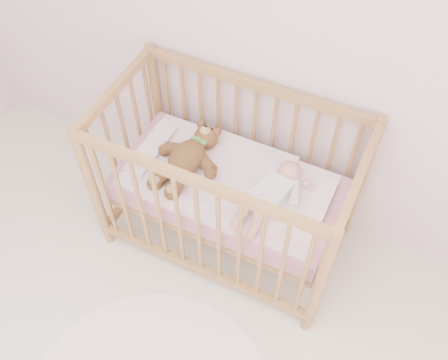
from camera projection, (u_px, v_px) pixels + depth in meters
The scene contains 6 objects.
wall_back at pixel (266, 14), 2.31m from camera, with size 4.00×0.02×2.70m, color silver.
crib at pixel (228, 187), 2.76m from camera, with size 1.36×0.76×1.00m, color #B1794B, non-canonical shape.
mattress at pixel (228, 189), 2.77m from camera, with size 1.22×0.62×0.13m, color #C77C92.
blanket at pixel (228, 180), 2.71m from camera, with size 1.10×0.58×0.06m, color #E89FB4, non-canonical shape.
baby at pixel (272, 191), 2.57m from camera, with size 0.27×0.56×0.13m, color silver, non-canonical shape.
teddy_bear at pixel (187, 158), 2.70m from camera, with size 0.39×0.55×0.15m, color brown, non-canonical shape.
Camera 1 is at (0.70, 0.09, 2.70)m, focal length 40.00 mm.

